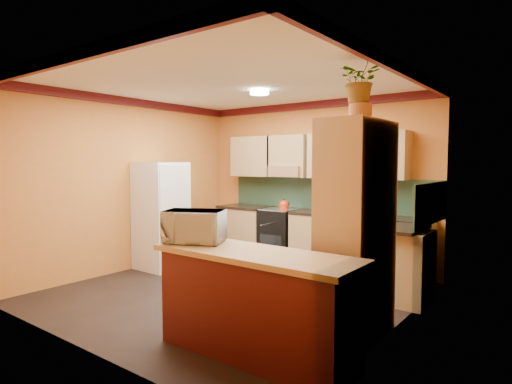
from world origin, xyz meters
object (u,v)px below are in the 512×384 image
fridge (161,216)px  microwave (194,226)px  breakfast_bar (255,307)px  stove (281,236)px  pantry (356,230)px  base_cabinets_back (313,241)px

fridge → microwave: 2.85m
breakfast_bar → fridge: bearing=152.9°
breakfast_bar → microwave: microwave is taller
stove → pantry: bearing=-42.6°
fridge → microwave: (2.36, -1.58, 0.23)m
fridge → pantry: bearing=-9.9°
stove → pantry: size_ratio=0.43×
pantry → breakfast_bar: bearing=-117.8°
fridge → breakfast_bar: size_ratio=0.94×
pantry → breakfast_bar: pantry is taller
base_cabinets_back → pantry: (1.67, -2.11, 0.61)m
base_cabinets_back → pantry: size_ratio=1.74×
breakfast_bar → microwave: size_ratio=3.22×
stove → breakfast_bar: bearing=-59.7°
fridge → microwave: size_ratio=3.04×
base_cabinets_back → microwave: microwave is taller
base_cabinets_back → pantry: pantry is taller
fridge → breakfast_bar: fridge is taller
stove → pantry: (2.30, -2.11, 0.59)m
stove → microwave: 3.30m
fridge → breakfast_bar: bearing=-27.1°
stove → microwave: microwave is taller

